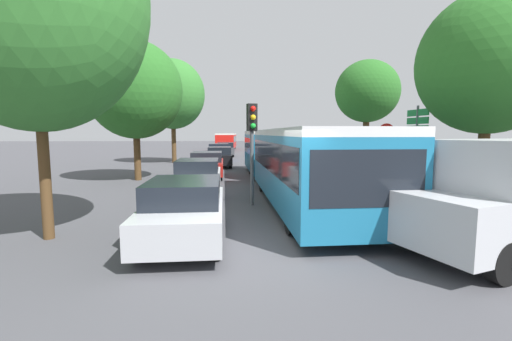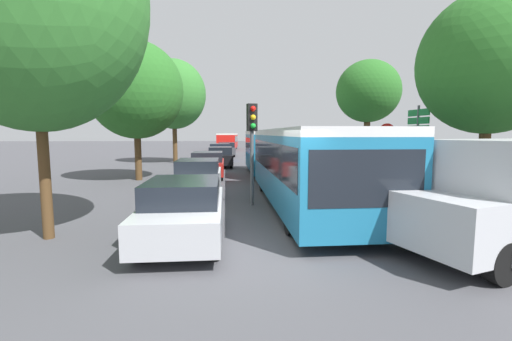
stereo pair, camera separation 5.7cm
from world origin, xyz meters
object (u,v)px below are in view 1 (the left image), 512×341
queued_car_blue (219,152)px  tree_left_mid (136,92)px  traffic_light (252,131)px  no_entry_sign (386,147)px  direction_sign_post (417,130)px  tree_left_far (173,96)px  city_bus_rear (227,140)px  articulated_bus (286,155)px  tree_left_near (32,3)px  queued_car_graphite (225,149)px  tree_right_mid (367,92)px  queued_car_black (220,157)px  queued_car_silver (185,210)px  queued_car_red (207,165)px  queued_car_white (198,177)px  tree_right_near (493,66)px

queued_car_blue → tree_left_mid: tree_left_mid is taller
traffic_light → no_entry_sign: 5.83m
direction_sign_post → tree_left_far: size_ratio=0.43×
city_bus_rear → queued_car_blue: (-0.15, -20.52, -0.62)m
articulated_bus → tree_left_near: tree_left_near is taller
queued_car_graphite → tree_right_mid: size_ratio=0.64×
queued_car_black → tree_left_mid: tree_left_mid is taller
city_bus_rear → queued_car_silver: size_ratio=2.74×
articulated_bus → tree_left_far: bearing=-154.0°
city_bus_rear → direction_sign_post: size_ratio=3.10×
articulated_bus → queued_car_red: size_ratio=4.18×
queued_car_graphite → tree_left_mid: tree_left_mid is taller
queued_car_silver → queued_car_red: (-0.42, 11.09, 0.01)m
no_entry_sign → tree_left_mid: tree_left_mid is taller
queued_car_silver → tree_left_mid: size_ratio=0.58×
queued_car_white → queued_car_black: 11.38m
queued_car_white → queued_car_blue: (0.00, 16.95, 0.05)m
tree_left_near → tree_right_mid: size_ratio=1.25×
tree_left_near → tree_left_far: 20.42m
queued_car_black → traffic_light: size_ratio=1.24×
tree_right_near → tree_right_mid: 8.96m
queued_car_graphite → queued_car_white: bearing=177.0°
queued_car_black → tree_right_mid: size_ratio=0.63×
articulated_bus → tree_right_mid: size_ratio=2.60×
queued_car_white → city_bus_rear: bearing=-2.2°
queued_car_red → tree_left_near: (-2.83, -10.72, 4.53)m
queued_car_red → tree_left_mid: (-3.46, -0.86, 3.76)m
no_entry_sign → queued_car_black: bearing=-148.1°
queued_car_white → traffic_light: size_ratio=1.21×
direction_sign_post → traffic_light: bearing=15.1°
city_bus_rear → tree_left_mid: (-3.69, -33.07, 3.10)m
queued_car_red → tree_left_far: tree_left_far is taller
city_bus_rear → traffic_light: size_ratio=3.28×
queued_car_red → traffic_light: size_ratio=1.22×
queued_car_black → no_entry_sign: (7.17, -11.52, 1.15)m
tree_left_mid → tree_left_far: bearing=90.0°
queued_car_silver → tree_right_mid: 15.69m
tree_left_near → tree_left_mid: 9.91m
tree_left_far → queued_car_white: bearing=-76.7°
queued_car_red → queued_car_graphite: size_ratio=0.97×
queued_car_silver → tree_left_near: (-3.24, 0.37, 4.54)m
tree_right_near → queued_car_red: bearing=142.2°
direction_sign_post → tree_right_near: tree_right_near is taller
queued_car_graphite → direction_sign_post: size_ratio=1.19×
queued_car_black → tree_right_mid: tree_right_mid is taller
no_entry_sign → tree_left_mid: 12.21m
tree_left_far → articulated_bus: bearing=-61.9°
city_bus_rear → tree_left_near: 43.21m
tree_left_far → direction_sign_post: bearing=-48.0°
traffic_light → direction_sign_post: size_ratio=0.94×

